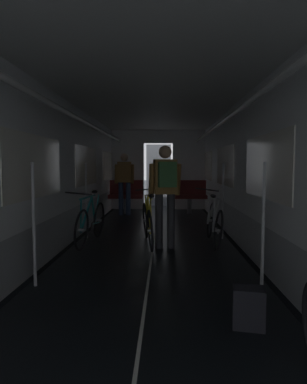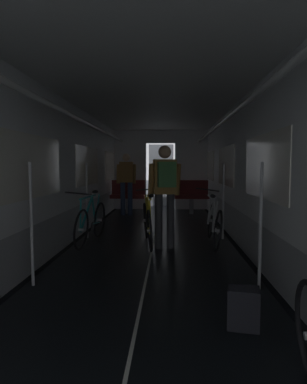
% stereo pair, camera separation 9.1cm
% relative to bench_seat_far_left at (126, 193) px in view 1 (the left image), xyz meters
% --- Properties ---
extents(train_car_shell, '(3.14, 12.34, 2.57)m').
position_rel_bench_seat_far_left_xyz_m(train_car_shell, '(0.90, -4.47, 1.13)').
color(train_car_shell, black).
rests_on(train_car_shell, ground).
extents(bench_seat_far_left, '(0.98, 0.51, 0.95)m').
position_rel_bench_seat_far_left_xyz_m(bench_seat_far_left, '(0.00, 0.00, 0.00)').
color(bench_seat_far_left, gray).
rests_on(bench_seat_far_left, ground).
extents(bench_seat_far_right, '(0.98, 0.51, 0.95)m').
position_rel_bench_seat_far_left_xyz_m(bench_seat_far_right, '(1.80, 0.00, 0.00)').
color(bench_seat_far_right, gray).
rests_on(bench_seat_far_right, ground).
extents(bicycle_teal, '(0.44, 1.69, 0.95)m').
position_rel_bench_seat_far_left_xyz_m(bicycle_teal, '(-0.19, -3.84, -0.18)').
color(bicycle_teal, black).
rests_on(bicycle_teal, ground).
extents(bicycle_silver, '(0.44, 1.69, 0.95)m').
position_rel_bench_seat_far_left_xyz_m(bicycle_silver, '(1.95, -3.83, -0.19)').
color(bicycle_silver, black).
rests_on(bicycle_silver, ground).
extents(person_cyclist_aisle, '(0.56, 0.44, 1.69)m').
position_rel_bench_seat_far_left_xyz_m(person_cyclist_aisle, '(1.11, -4.16, 0.45)').
color(person_cyclist_aisle, '#2D2D33').
rests_on(person_cyclist_aisle, ground).
extents(bicycle_yellow_in_aisle, '(0.44, 1.69, 0.95)m').
position_rel_bench_seat_far_left_xyz_m(bicycle_yellow_in_aisle, '(0.81, -3.89, -0.18)').
color(bicycle_yellow_in_aisle, black).
rests_on(bicycle_yellow_in_aisle, ground).
extents(person_standing_near_bench, '(0.53, 0.23, 1.69)m').
position_rel_bench_seat_far_left_xyz_m(person_standing_near_bench, '(0.00, -0.38, 0.41)').
color(person_standing_near_bench, '#384C75').
rests_on(person_standing_near_bench, ground).
extents(backpack_on_floor, '(0.29, 0.25, 0.34)m').
position_rel_bench_seat_far_left_xyz_m(backpack_on_floor, '(1.80, -6.90, -0.40)').
color(backpack_on_floor, black).
rests_on(backpack_on_floor, ground).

